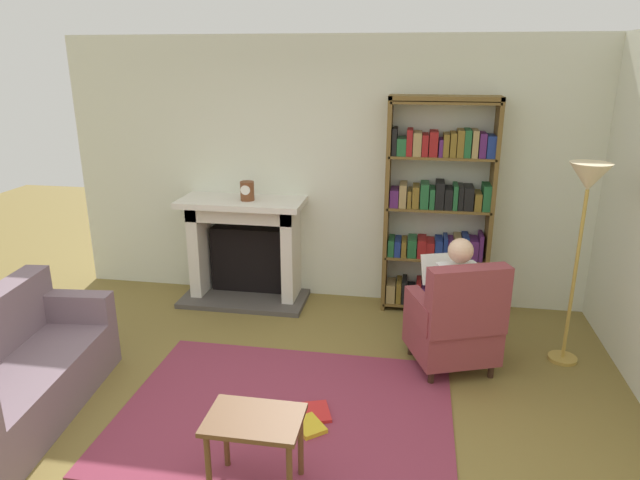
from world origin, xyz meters
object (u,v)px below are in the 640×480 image
object	(u,v)px
sofa_floral	(12,378)
floor_lamp	(587,196)
bookshelf	(439,211)
seated_reader	(452,295)
armchair_reading	(456,323)
fireplace	(246,246)
side_table	(255,430)
mantel_clock	(247,191)

from	to	relation	value
sofa_floral	floor_lamp	xyz separation A→B (m)	(4.07, 1.52, 1.13)
bookshelf	seated_reader	bearing A→B (deg)	-84.85
bookshelf	armchair_reading	distance (m)	1.36
armchair_reading	seated_reader	xyz separation A→B (m)	(-0.04, 0.11, 0.20)
fireplace	side_table	world-z (taller)	fireplace
fireplace	bookshelf	xyz separation A→B (m)	(1.98, 0.04, 0.46)
sofa_floral	mantel_clock	bearing A→B (deg)	-31.06
sofa_floral	side_table	world-z (taller)	sofa_floral
side_table	sofa_floral	bearing A→B (deg)	168.17
fireplace	bookshelf	bearing A→B (deg)	1.06
seated_reader	side_table	bearing A→B (deg)	34.73
fireplace	sofa_floral	size ratio (longest dim) A/B	0.74
seated_reader	floor_lamp	xyz separation A→B (m)	(0.98, 0.21, 0.83)
mantel_clock	armchair_reading	distance (m)	2.44
seated_reader	side_table	size ratio (longest dim) A/B	2.04
mantel_clock	bookshelf	distance (m)	1.92
armchair_reading	seated_reader	world-z (taller)	seated_reader
fireplace	floor_lamp	xyz separation A→B (m)	(3.06, -0.85, 0.86)
side_table	fireplace	bearing A→B (deg)	107.85
mantel_clock	armchair_reading	xyz separation A→B (m)	(2.05, -1.07, -0.78)
seated_reader	floor_lamp	distance (m)	1.30
floor_lamp	bookshelf	bearing A→B (deg)	140.74
mantel_clock	bookshelf	world-z (taller)	bookshelf
side_table	floor_lamp	xyz separation A→B (m)	(2.17, 1.92, 1.03)
sofa_floral	floor_lamp	bearing A→B (deg)	-75.10
armchair_reading	floor_lamp	world-z (taller)	floor_lamp
bookshelf	seated_reader	world-z (taller)	bookshelf
armchair_reading	seated_reader	size ratio (longest dim) A/B	0.85
seated_reader	sofa_floral	size ratio (longest dim) A/B	0.65
armchair_reading	sofa_floral	distance (m)	3.35
sofa_floral	floor_lamp	size ratio (longest dim) A/B	1.03
sofa_floral	bookshelf	bearing A→B (deg)	-56.76
fireplace	side_table	bearing A→B (deg)	-72.15
bookshelf	side_table	world-z (taller)	bookshelf
mantel_clock	side_table	size ratio (longest dim) A/B	0.34
mantel_clock	bookshelf	xyz separation A→B (m)	(1.91, 0.14, -0.15)
fireplace	floor_lamp	world-z (taller)	floor_lamp
seated_reader	armchair_reading	bearing A→B (deg)	90.00
fireplace	sofa_floral	bearing A→B (deg)	-113.11
fireplace	side_table	size ratio (longest dim) A/B	2.34
armchair_reading	sofa_floral	xyz separation A→B (m)	(-3.13, -1.20, -0.10)
fireplace	armchair_reading	world-z (taller)	fireplace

